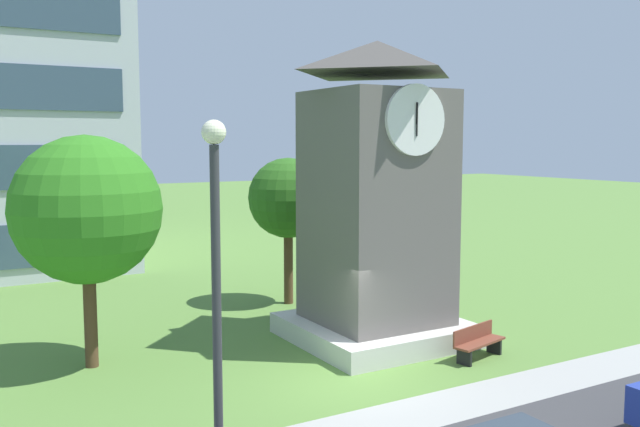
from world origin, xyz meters
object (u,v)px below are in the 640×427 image
Objects in this scene: street_lamp at (216,281)px; tree_by_building at (87,210)px; clock_tower at (376,211)px; tree_streetside at (288,199)px; park_bench at (478,342)px.

tree_by_building is at bearing 90.82° from street_lamp.
clock_tower is at bearing 42.09° from street_lamp.
tree_by_building is 1.14× the size of tree_streetside.
clock_tower is 4.65× the size of park_bench.
clock_tower is 10.31m from street_lamp.
street_lamp is at bearing -137.91° from clock_tower.
park_bench is 8.97m from tree_streetside.
park_bench is at bearing 24.24° from street_lamp.
street_lamp is at bearing -121.59° from tree_streetside.
clock_tower is 7.96m from tree_by_building.
tree_streetside is (7.66, 3.66, -0.29)m from tree_by_building.
clock_tower is at bearing -12.24° from tree_by_building.
street_lamp is (-9.03, -4.06, 3.33)m from park_bench.
tree_streetside is at bearing 58.41° from street_lamp.
park_bench is 10.84m from tree_by_building.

